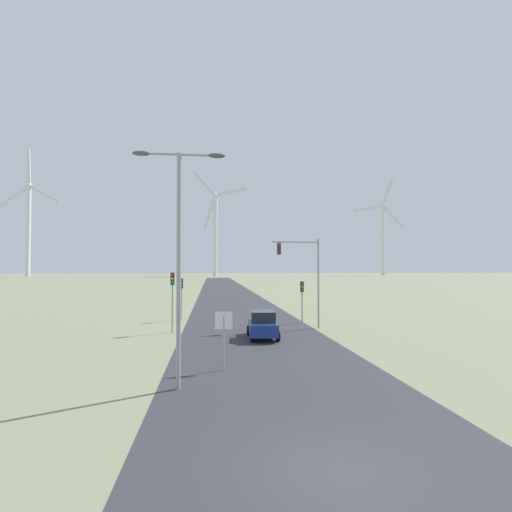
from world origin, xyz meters
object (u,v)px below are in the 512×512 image
object	(u,v)px
stop_sign_near	(224,329)
wind_turbine_center	(383,232)
traffic_light_post_near_right	(302,292)
traffic_light_post_mid_left	(181,289)
traffic_light_post_near_left	(172,289)
traffic_light_mast_overhead	(304,266)
wind_turbine_far_left	(29,220)
wind_turbine_left	(215,226)
car_approaching	(263,324)
streetlamp	(179,237)

from	to	relation	value
stop_sign_near	wind_turbine_center	bearing A→B (deg)	64.13
traffic_light_post_near_right	wind_turbine_center	distance (m)	212.64
traffic_light_post_mid_left	traffic_light_post_near_left	bearing A→B (deg)	-91.43
traffic_light_post_near_left	traffic_light_mast_overhead	world-z (taller)	traffic_light_mast_overhead
traffic_light_post_near_right	wind_turbine_far_left	size ratio (longest dim) A/B	0.05
wind_turbine_left	wind_turbine_far_left	bearing A→B (deg)	172.08
stop_sign_near	traffic_light_post_mid_left	xyz separation A→B (m)	(-3.23, 17.52, 0.88)
stop_sign_near	wind_turbine_center	world-z (taller)	wind_turbine_center
traffic_light_post_near_left	traffic_light_post_near_right	distance (m)	11.20
traffic_light_post_mid_left	wind_turbine_far_left	size ratio (longest dim) A/B	0.06
car_approaching	wind_turbine_center	world-z (taller)	wind_turbine_center
streetlamp	traffic_light_post_near_left	distance (m)	14.03
traffic_light_post_near_right	wind_turbine_far_left	world-z (taller)	wind_turbine_far_left
stop_sign_near	traffic_light_post_near_right	bearing A→B (deg)	64.30
streetlamp	wind_turbine_left	size ratio (longest dim) A/B	0.17
wind_turbine_far_left	wind_turbine_left	bearing A→B (deg)	-7.92
streetlamp	wind_turbine_center	world-z (taller)	wind_turbine_center
traffic_light_post_mid_left	traffic_light_mast_overhead	bearing A→B (deg)	-29.36
car_approaching	wind_turbine_center	distance (m)	220.75
traffic_light_post_near_right	traffic_light_mast_overhead	distance (m)	3.64
traffic_light_post_near_left	wind_turbine_far_left	xyz separation A→B (m)	(-94.04, 194.23, 26.50)
car_approaching	wind_turbine_far_left	world-z (taller)	wind_turbine_far_left
traffic_light_mast_overhead	wind_turbine_left	world-z (taller)	wind_turbine_left
streetlamp	wind_turbine_far_left	world-z (taller)	wind_turbine_far_left
wind_turbine_far_left	traffic_light_post_near_left	bearing A→B (deg)	-64.16
traffic_light_mast_overhead	car_approaching	distance (m)	6.73
traffic_light_post_near_left	wind_turbine_left	distance (m)	182.00
traffic_light_mast_overhead	traffic_light_post_mid_left	bearing A→B (deg)	150.64
streetlamp	wind_turbine_far_left	xyz separation A→B (m)	(-95.58, 207.90, 23.74)
traffic_light_post_near_right	traffic_light_post_near_left	bearing A→B (deg)	-160.06
car_approaching	wind_turbine_left	xyz separation A→B (m)	(-1.39, 183.46, 25.24)
stop_sign_near	traffic_light_post_near_left	size ratio (longest dim) A/B	0.62
stop_sign_near	wind_turbine_left	bearing A→B (deg)	89.56
traffic_light_post_near_right	wind_turbine_left	world-z (taller)	wind_turbine_left
streetlamp	traffic_light_post_near_right	world-z (taller)	streetlamp
traffic_light_post_near_right	traffic_light_post_mid_left	xyz separation A→B (m)	(-10.35, 2.71, 0.17)
streetlamp	traffic_light_post_near_right	bearing A→B (deg)	62.82
wind_turbine_far_left	stop_sign_near	bearing A→B (deg)	-64.60
traffic_light_post_mid_left	car_approaching	size ratio (longest dim) A/B	0.89
traffic_light_mast_overhead	traffic_light_post_near_right	bearing A→B (deg)	79.82
traffic_light_mast_overhead	wind_turbine_far_left	size ratio (longest dim) A/B	0.10
traffic_light_post_near_left	wind_turbine_far_left	bearing A→B (deg)	115.84
car_approaching	wind_turbine_left	world-z (taller)	wind_turbine_left
traffic_light_post_mid_left	traffic_light_mast_overhead	size ratio (longest dim) A/B	0.54
traffic_light_post_near_right	wind_turbine_center	size ratio (longest dim) A/B	0.06
wind_turbine_center	streetlamp	bearing A→B (deg)	-116.00
traffic_light_post_mid_left	car_approaching	bearing A→B (deg)	-57.40
stop_sign_near	car_approaching	xyz separation A→B (m)	(2.85, 8.01, -0.97)
traffic_light_post_near_right	traffic_light_mast_overhead	world-z (taller)	traffic_light_mast_overhead
streetlamp	wind_turbine_center	xyz separation A→B (m)	(101.28, 207.68, 19.47)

